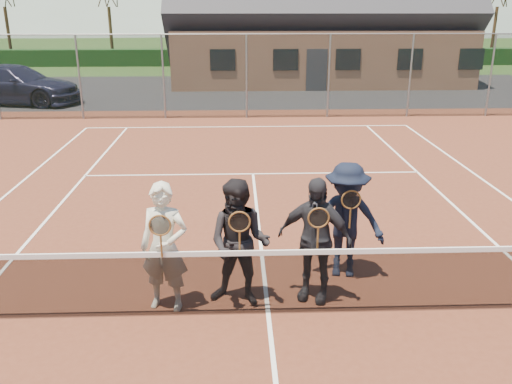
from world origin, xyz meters
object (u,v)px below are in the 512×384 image
at_px(tennis_net, 268,279).
at_px(player_b, 240,244).
at_px(player_d, 346,220).
at_px(car_c, 15,85).
at_px(player_c, 315,239).
at_px(player_a, 164,247).
at_px(clubhouse, 317,5).

distance_m(tennis_net, player_b, 0.63).
bearing_deg(player_d, car_c, 124.57).
bearing_deg(player_c, player_b, -174.72).
relative_size(player_a, player_d, 1.00).
xyz_separation_m(clubhouse, player_d, (-2.77, -22.90, -3.07)).
distance_m(car_c, player_b, 19.06).
bearing_deg(clubhouse, player_d, -96.90).
distance_m(tennis_net, clubhouse, 24.57).
relative_size(player_a, player_b, 1.00).
bearing_deg(clubhouse, player_b, -100.47).
distance_m(player_b, player_c, 1.04).
bearing_deg(clubhouse, player_a, -102.76).
distance_m(player_c, player_d, 0.88).
distance_m(tennis_net, player_d, 1.69).
relative_size(car_c, tennis_net, 0.48).
height_order(car_c, player_c, player_c).
distance_m(player_a, player_b, 1.01).
distance_m(car_c, clubhouse, 15.73).
relative_size(tennis_net, clubhouse, 0.75).
height_order(tennis_net, clubhouse, clubhouse).
xyz_separation_m(car_c, player_b, (9.32, -16.63, 0.11)).
xyz_separation_m(clubhouse, player_c, (-3.34, -23.58, -3.07)).
bearing_deg(player_a, tennis_net, -9.74).
relative_size(car_c, player_d, 3.09).
xyz_separation_m(player_a, player_d, (2.61, 0.86, -0.00)).
xyz_separation_m(tennis_net, player_d, (1.23, 1.10, 0.38)).
bearing_deg(tennis_net, clubhouse, 80.54).
distance_m(clubhouse, player_c, 24.01).
height_order(car_c, clubhouse, clubhouse).
xyz_separation_m(player_b, player_c, (1.04, 0.10, 0.00)).
distance_m(clubhouse, player_a, 24.55).
distance_m(player_b, player_d, 1.78).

